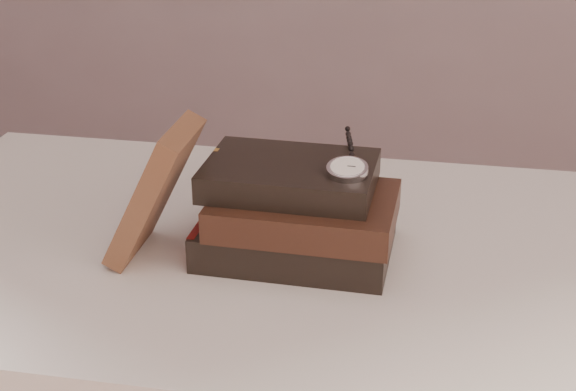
# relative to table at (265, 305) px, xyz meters

# --- Properties ---
(table) EXTENTS (1.00, 0.60, 0.75)m
(table) POSITION_rel_table_xyz_m (0.00, 0.00, 0.00)
(table) COLOR silver
(table) RESTS_ON ground
(book_stack) EXTENTS (0.23, 0.16, 0.11)m
(book_stack) POSITION_rel_table_xyz_m (0.04, -0.02, 0.15)
(book_stack) COLOR black
(book_stack) RESTS_ON table
(journal) EXTENTS (0.10, 0.11, 0.17)m
(journal) POSITION_rel_table_xyz_m (-0.12, -0.05, 0.18)
(journal) COLOR #492A1C
(journal) RESTS_ON table
(pocket_watch) EXTENTS (0.05, 0.15, 0.02)m
(pocket_watch) POSITION_rel_table_xyz_m (0.10, -0.03, 0.21)
(pocket_watch) COLOR silver
(pocket_watch) RESTS_ON book_stack
(eyeglasses) EXTENTS (0.10, 0.11, 0.05)m
(eyeglasses) POSITION_rel_table_xyz_m (-0.03, 0.06, 0.16)
(eyeglasses) COLOR silver
(eyeglasses) RESTS_ON book_stack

